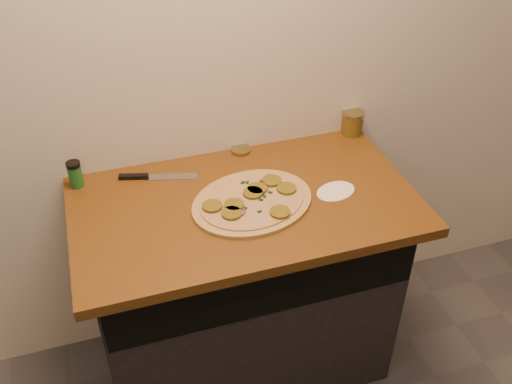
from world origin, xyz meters
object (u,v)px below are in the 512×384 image
object	(u,v)px
salsa_jar	(352,123)
pizza	(252,201)
spice_shaker	(75,174)
chefs_knife	(151,177)

from	to	relation	value
salsa_jar	pizza	bearing A→B (deg)	-148.15
spice_shaker	pizza	bearing A→B (deg)	-27.05
chefs_knife	salsa_jar	xyz separation A→B (m)	(0.84, 0.07, 0.04)
chefs_knife	spice_shaker	world-z (taller)	spice_shaker
chefs_knife	pizza	bearing A→B (deg)	-40.02
pizza	salsa_jar	size ratio (longest dim) A/B	5.40
chefs_knife	spice_shaker	xyz separation A→B (m)	(-0.26, 0.03, 0.05)
chefs_knife	salsa_jar	size ratio (longest dim) A/B	2.91
pizza	chefs_knife	world-z (taller)	pizza
pizza	chefs_knife	xyz separation A→B (m)	(-0.31, 0.26, -0.01)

